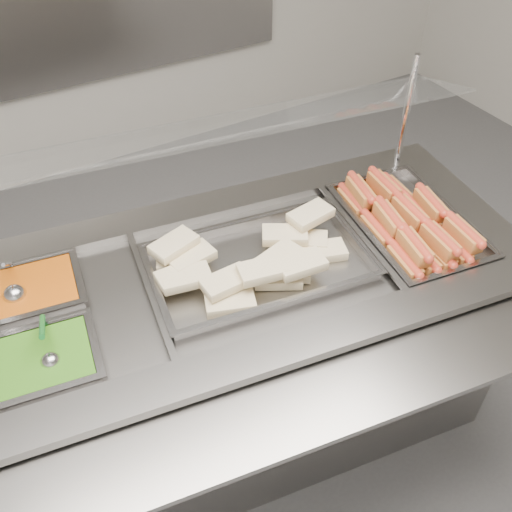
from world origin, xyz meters
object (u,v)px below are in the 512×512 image
pan_hotdogs (406,229)px  ladle (15,293)px  sneeze_guard (214,132)px  steam_counter (244,352)px  serving_spoon (49,355)px  pan_wraps (259,266)px

pan_hotdogs → ladle: (-1.28, 0.31, 0.05)m
sneeze_guard → steam_counter: bearing=-98.1°
steam_counter → sneeze_guard: (0.03, 0.22, 0.81)m
pan_hotdogs → serving_spoon: (-1.25, 0.03, 0.05)m
steam_counter → serving_spoon: (-0.63, -0.06, 0.46)m
pan_hotdogs → pan_wraps: 0.56m
pan_wraps → serving_spoon: bearing=-175.6°
pan_hotdogs → serving_spoon: serving_spoon is taller
sneeze_guard → ladle: bearing=179.2°
steam_counter → pan_hotdogs: (0.62, -0.09, 0.41)m
sneeze_guard → serving_spoon: (-0.66, -0.28, -0.35)m
sneeze_guard → serving_spoon: 0.80m
steam_counter → serving_spoon: bearing=-174.4°
pan_wraps → serving_spoon: size_ratio=3.99×
steam_counter → ladle: ladle is taller
serving_spoon → ladle: bearing=95.9°
steam_counter → serving_spoon: 0.78m
serving_spoon → steam_counter: bearing=5.6°
pan_wraps → ladle: 0.76m
steam_counter → ladle: 0.83m
ladle → pan_hotdogs: bearing=-13.8°
ladle → serving_spoon: size_ratio=1.02×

